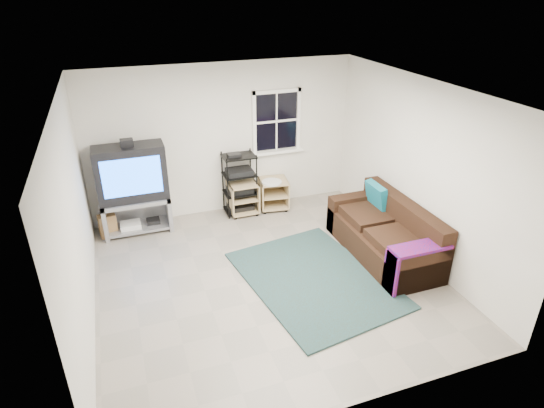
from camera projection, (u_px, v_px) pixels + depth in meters
name	position (u px, v px, depth m)	size (l,w,h in m)	color
room	(276.00, 125.00, 7.93)	(4.60, 4.62, 4.60)	gray
tv_unit	(132.00, 182.00, 7.22)	(1.08, 0.54, 1.59)	gray
av_rack	(240.00, 187.00, 7.99)	(0.56, 0.41, 1.12)	black
side_table_left	(242.00, 196.00, 8.07)	(0.49, 0.49, 0.58)	tan
side_table_right	(273.00, 191.00, 8.23)	(0.56, 0.56, 0.57)	tan
sofa	(386.00, 235.00, 6.80)	(0.89, 2.01, 0.92)	black
shag_rug	(314.00, 279.00, 6.33)	(1.71, 2.35, 0.03)	black
paper_bag	(108.00, 225.00, 7.35)	(0.27, 0.17, 0.38)	#986A44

